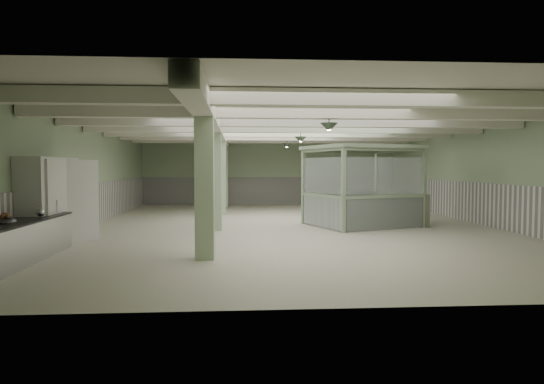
{
  "coord_description": "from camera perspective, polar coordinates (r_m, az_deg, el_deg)",
  "views": [
    {
      "loc": [
        -1.74,
        -16.92,
        2.08
      ],
      "look_at": [
        -0.71,
        -2.07,
        1.3
      ],
      "focal_mm": 32.0,
      "sensor_mm": 36.0,
      "label": 1
    }
  ],
  "objects": [
    {
      "name": "guard_booth",
      "position": [
        17.34,
        10.54,
        2.27
      ],
      "size": [
        4.28,
        3.96,
        2.81
      ],
      "rotation": [
        0.0,
        0.0,
        0.35
      ],
      "color": "#8BA181",
      "rests_on": "floor"
    },
    {
      "name": "wall_left",
      "position": [
        17.72,
        -21.24,
        1.89
      ],
      "size": [
        0.02,
        20.0,
        3.6
      ],
      "primitive_type": "cube",
      "color": "#91A786",
      "rests_on": "floor"
    },
    {
      "name": "wainscot_back",
      "position": [
        26.98,
        -0.25,
        0.17
      ],
      "size": [
        13.9,
        0.05,
        1.5
      ],
      "primitive_type": "cube",
      "color": "white",
      "rests_on": "floor"
    },
    {
      "name": "ceiling",
      "position": [
        17.07,
        1.92,
        8.1
      ],
      "size": [
        14.0,
        20.0,
        0.02
      ],
      "primitive_type": "cube",
      "color": "silver",
      "rests_on": "wall_back"
    },
    {
      "name": "wall_back",
      "position": [
        26.98,
        -0.26,
        2.4
      ],
      "size": [
        14.0,
        0.02,
        3.6
      ],
      "primitive_type": "cube",
      "color": "#91A786",
      "rests_on": "floor"
    },
    {
      "name": "beam_c",
      "position": [
        14.58,
        2.94,
        8.27
      ],
      "size": [
        13.9,
        0.35,
        0.32
      ],
      "primitive_type": "cube",
      "color": "white",
      "rests_on": "ceiling"
    },
    {
      "name": "beam_d",
      "position": [
        17.06,
        1.92,
        7.5
      ],
      "size": [
        13.9,
        0.35,
        0.32
      ],
      "primitive_type": "cube",
      "color": "white",
      "rests_on": "ceiling"
    },
    {
      "name": "beam_a",
      "position": [
        9.67,
        6.55,
        10.94
      ],
      "size": [
        13.9,
        0.35,
        0.32
      ],
      "primitive_type": "cube",
      "color": "white",
      "rests_on": "ceiling"
    },
    {
      "name": "prep_counter",
      "position": [
        11.32,
        -29.17,
        -5.61
      ],
      "size": [
        0.96,
        5.51,
        0.91
      ],
      "color": "#B4B4B9",
      "rests_on": "floor"
    },
    {
      "name": "pendant_mid",
      "position": [
        17.59,
        3.38,
        6.16
      ],
      "size": [
        0.44,
        0.44,
        0.22
      ],
      "primitive_type": "cone",
      "rotation": [
        3.14,
        0.0,
        0.0
      ],
      "color": "#334232",
      "rests_on": "ceiling"
    },
    {
      "name": "beam_b",
      "position": [
        12.12,
        4.37,
        9.34
      ],
      "size": [
        13.9,
        0.35,
        0.32
      ],
      "primitive_type": "cube",
      "color": "white",
      "rests_on": "ceiling"
    },
    {
      "name": "beam_f",
      "position": [
        22.03,
        0.58,
        6.49
      ],
      "size": [
        13.9,
        0.35,
        0.32
      ],
      "primitive_type": "cube",
      "color": "white",
      "rests_on": "ceiling"
    },
    {
      "name": "walkin_cooler",
      "position": [
        13.84,
        -24.62,
        -0.83
      ],
      "size": [
        1.14,
        2.66,
        2.44
      ],
      "color": "silver",
      "rests_on": "floor"
    },
    {
      "name": "wall_front",
      "position": [
        7.14,
        10.13,
        0.7
      ],
      "size": [
        14.0,
        0.02,
        3.6
      ],
      "primitive_type": "cube",
      "color": "#91A786",
      "rests_on": "floor"
    },
    {
      "name": "veg_colander",
      "position": [
        11.54,
        -28.92,
        -2.74
      ],
      "size": [
        0.48,
        0.48,
        0.2
      ],
      "primitive_type": null,
      "rotation": [
        0.0,
        0.0,
        -0.08
      ],
      "color": "#3B3A3F",
      "rests_on": "prep_counter"
    },
    {
      "name": "girder",
      "position": [
        16.98,
        -6.57,
        7.37
      ],
      "size": [
        0.45,
        19.9,
        0.4
      ],
      "primitive_type": "cube",
      "color": "white",
      "rests_on": "ceiling"
    },
    {
      "name": "floor",
      "position": [
        17.13,
        1.9,
        -3.98
      ],
      "size": [
        20.0,
        20.0,
        0.0
      ],
      "primitive_type": "plane",
      "color": "beige",
      "rests_on": "ground"
    },
    {
      "name": "wall_right",
      "position": [
        19.04,
        23.37,
        1.91
      ],
      "size": [
        0.02,
        20.0,
        3.6
      ],
      "primitive_type": "cube",
      "color": "#91A786",
      "rests_on": "floor"
    },
    {
      "name": "wainscot_left",
      "position": [
        17.76,
        -21.1,
        -1.5
      ],
      "size": [
        0.05,
        19.9,
        1.5
      ],
      "primitive_type": "cube",
      "color": "white",
      "rests_on": "floor"
    },
    {
      "name": "column_d",
      "position": [
        24.93,
        -5.71,
        2.34
      ],
      "size": [
        0.42,
        0.42,
        3.6
      ],
      "primitive_type": "cube",
      "color": "#AAC49E",
      "rests_on": "floor"
    },
    {
      "name": "beam_e",
      "position": [
        19.54,
        1.17,
        6.93
      ],
      "size": [
        13.9,
        0.35,
        0.32
      ],
      "primitive_type": "cube",
      "color": "white",
      "rests_on": "ceiling"
    },
    {
      "name": "pitcher_near",
      "position": [
        12.56,
        -25.58,
        -2.07
      ],
      "size": [
        0.25,
        0.26,
        0.27
      ],
      "primitive_type": null,
      "rotation": [
        0.0,
        0.0,
        0.39
      ],
      "color": "#B4B4B9",
      "rests_on": "prep_counter"
    },
    {
      "name": "pendant_front",
      "position": [
        12.16,
        6.72,
        7.55
      ],
      "size": [
        0.44,
        0.44,
        0.22
      ],
      "primitive_type": "cone",
      "rotation": [
        3.14,
        0.0,
        0.0
      ],
      "color": "#334232",
      "rests_on": "ceiling"
    },
    {
      "name": "pendant_back",
      "position": [
        22.55,
        1.75,
        5.46
      ],
      "size": [
        0.44,
        0.44,
        0.22
      ],
      "primitive_type": "cone",
      "rotation": [
        3.14,
        0.0,
        0.0
      ],
      "color": "#334232",
      "rests_on": "ceiling"
    },
    {
      "name": "column_b",
      "position": [
        15.94,
        -6.7,
        1.97
      ],
      "size": [
        0.42,
        0.42,
        3.6
      ],
      "primitive_type": "cube",
      "color": "#AAC49E",
      "rests_on": "floor"
    },
    {
      "name": "column_c",
      "position": [
        20.93,
        -6.04,
        2.22
      ],
      "size": [
        0.42,
        0.42,
        3.6
      ],
      "primitive_type": "cube",
      "color": "#AAC49E",
      "rests_on": "floor"
    },
    {
      "name": "column_a",
      "position": [
        10.95,
        -7.95,
        1.5
      ],
      "size": [
        0.42,
        0.42,
        3.6
      ],
      "primitive_type": "cube",
      "color": "#AAC49E",
      "rests_on": "floor"
    },
    {
      "name": "wainscot_right",
      "position": [
        19.08,
        23.24,
        -1.24
      ],
      "size": [
        0.05,
        19.9,
        1.5
      ],
      "primitive_type": "cube",
      "color": "white",
      "rests_on": "floor"
    },
    {
      "name": "beam_g",
      "position": [
        24.52,
        0.12,
        6.13
      ],
      "size": [
        13.9,
        0.35,
        0.32
      ],
      "primitive_type": "cube",
      "color": "white",
      "rests_on": "ceiling"
    },
    {
      "name": "filing_cabinet",
      "position": [
        17.55,
        17.44,
        -2.11
      ],
      "size": [
        0.5,
        0.6,
        1.12
      ],
      "primitive_type": "cube",
      "rotation": [
        0.0,
        0.0,
        -0.31
      ],
      "color": "#595C4D",
      "rests_on": "floor"
    }
  ]
}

